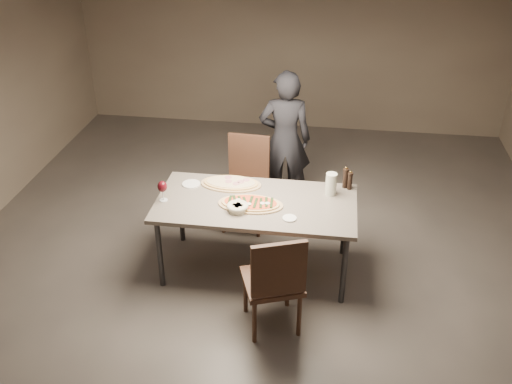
# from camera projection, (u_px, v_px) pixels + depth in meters

# --- Properties ---
(room) EXTENTS (7.00, 7.00, 7.00)m
(room) POSITION_uv_depth(u_px,v_px,m) (256.00, 136.00, 4.80)
(room) COLOR #57504B
(room) RESTS_ON ground
(dining_table) EXTENTS (1.80, 0.90, 0.75)m
(dining_table) POSITION_uv_depth(u_px,v_px,m) (256.00, 207.00, 5.16)
(dining_table) COLOR #70665C
(dining_table) RESTS_ON ground
(zucchini_pizza) EXTENTS (0.58, 0.32, 0.05)m
(zucchini_pizza) POSITION_uv_depth(u_px,v_px,m) (251.00, 204.00, 5.07)
(zucchini_pizza) COLOR tan
(zucchini_pizza) RESTS_ON dining_table
(ham_pizza) EXTENTS (0.58, 0.32, 0.04)m
(ham_pizza) POSITION_uv_depth(u_px,v_px,m) (231.00, 183.00, 5.39)
(ham_pizza) COLOR tan
(ham_pizza) RESTS_ON dining_table
(bread_basket) EXTENTS (0.19, 0.19, 0.07)m
(bread_basket) POSITION_uv_depth(u_px,v_px,m) (238.00, 207.00, 4.97)
(bread_basket) COLOR beige
(bread_basket) RESTS_ON dining_table
(oil_dish) EXTENTS (0.12, 0.12, 0.01)m
(oil_dish) POSITION_uv_depth(u_px,v_px,m) (289.00, 218.00, 4.87)
(oil_dish) COLOR white
(oil_dish) RESTS_ON dining_table
(pepper_mill_left) EXTENTS (0.06, 0.06, 0.21)m
(pepper_mill_left) POSITION_uv_depth(u_px,v_px,m) (345.00, 178.00, 5.30)
(pepper_mill_left) COLOR black
(pepper_mill_left) RESTS_ON dining_table
(pepper_mill_right) EXTENTS (0.05, 0.05, 0.19)m
(pepper_mill_right) POSITION_uv_depth(u_px,v_px,m) (350.00, 181.00, 5.28)
(pepper_mill_right) COLOR black
(pepper_mill_right) RESTS_ON dining_table
(carafe) EXTENTS (0.10, 0.10, 0.21)m
(carafe) POSITION_uv_depth(u_px,v_px,m) (331.00, 184.00, 5.19)
(carafe) COLOR silver
(carafe) RESTS_ON dining_table
(wine_glass) EXTENTS (0.09, 0.09, 0.20)m
(wine_glass) POSITION_uv_depth(u_px,v_px,m) (162.00, 187.00, 5.08)
(wine_glass) COLOR silver
(wine_glass) RESTS_ON dining_table
(side_plate) EXTENTS (0.17, 0.17, 0.01)m
(side_plate) POSITION_uv_depth(u_px,v_px,m) (191.00, 184.00, 5.40)
(side_plate) COLOR white
(side_plate) RESTS_ON dining_table
(chair_near) EXTENTS (0.58, 0.58, 0.96)m
(chair_near) POSITION_uv_depth(u_px,v_px,m) (275.00, 279.00, 4.51)
(chair_near) COLOR #40271B
(chair_near) RESTS_ON ground
(chair_far) EXTENTS (0.49, 0.49, 0.97)m
(chair_far) POSITION_uv_depth(u_px,v_px,m) (247.00, 177.00, 5.97)
(chair_far) COLOR #40271B
(chair_far) RESTS_ON ground
(diner) EXTENTS (0.61, 0.43, 1.56)m
(diner) POSITION_uv_depth(u_px,v_px,m) (285.00, 140.00, 6.20)
(diner) COLOR black
(diner) RESTS_ON ground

